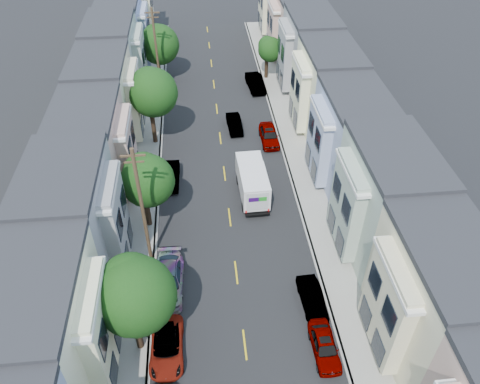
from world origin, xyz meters
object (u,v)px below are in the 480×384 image
at_px(parked_right_b, 312,299).
at_px(parked_right_c, 269,135).
at_px(tree_b, 134,296).
at_px(parked_right_d, 255,83).
at_px(fedex_truck, 252,181).
at_px(utility_pole_near, 142,208).
at_px(utility_pole_far, 157,53).
at_px(tree_d, 152,93).
at_px(tree_e, 159,45).
at_px(parked_left_d, 171,176).
at_px(lead_sedan, 234,124).
at_px(parked_left_b, 167,347).
at_px(parked_left_c, 168,280).
at_px(tree_c, 146,181).
at_px(tree_far_r, 269,50).
at_px(parked_right_a, 325,346).

xyz_separation_m(parked_right_b, parked_right_c, (0.00, 20.26, 0.10)).
xyz_separation_m(tree_b, parked_right_b, (11.20, 2.13, -4.50)).
bearing_deg(parked_right_d, fedex_truck, -103.41).
height_order(utility_pole_near, utility_pole_far, same).
xyz_separation_m(tree_d, tree_e, (0.00, 14.13, -1.13)).
bearing_deg(utility_pole_near, parked_left_d, 81.38).
height_order(lead_sedan, parked_right_d, parked_right_d).
bearing_deg(fedex_truck, parked_right_b, -78.96).
bearing_deg(utility_pole_far, lead_sedan, -46.73).
height_order(lead_sedan, parked_right_c, parked_right_c).
bearing_deg(utility_pole_near, tree_b, -90.01).
height_order(lead_sedan, parked_left_d, parked_left_d).
xyz_separation_m(utility_pole_far, parked_left_b, (1.40, -34.06, -4.52)).
bearing_deg(parked_right_b, tree_b, -172.37).
distance_m(tree_d, parked_left_d, 8.35).
bearing_deg(lead_sedan, utility_pole_far, 129.88).
relative_size(tree_e, utility_pole_near, 0.68).
bearing_deg(utility_pole_far, parked_left_d, -85.23).
xyz_separation_m(tree_b, parked_right_d, (11.20, 33.87, -4.38)).
xyz_separation_m(utility_pole_near, parked_left_c, (1.40, -2.87, -4.39)).
bearing_deg(tree_c, tree_d, 90.00).
bearing_deg(parked_left_b, parked_right_c, 66.97).
xyz_separation_m(parked_left_d, parked_right_b, (9.80, -14.61, -0.04)).
distance_m(tree_far_r, fedex_truck, 22.96).
xyz_separation_m(lead_sedan, parked_left_c, (-6.52, -20.46, 0.11)).
bearing_deg(parked_right_b, tree_far_r, 83.56).
height_order(tree_b, lead_sedan, tree_b).
distance_m(tree_c, tree_d, 12.15).
relative_size(utility_pole_far, lead_sedan, 2.58).
relative_size(fedex_truck, lead_sedan, 1.52).
bearing_deg(parked_left_b, utility_pole_far, 92.44).
bearing_deg(tree_far_r, tree_c, -117.56).
height_order(utility_pole_far, parked_left_b, utility_pole_far).
relative_size(fedex_truck, parked_left_b, 1.31).
relative_size(tree_far_r, utility_pole_far, 0.52).
xyz_separation_m(tree_e, lead_sedan, (7.92, -12.38, -3.82)).
bearing_deg(fedex_truck, lead_sedan, 91.50).
xyz_separation_m(utility_pole_far, parked_right_b, (11.20, -31.37, -4.51)).
height_order(tree_b, tree_e, tree_b).
xyz_separation_m(fedex_truck, parked_left_b, (-7.11, -14.71, -0.95)).
xyz_separation_m(tree_d, parked_right_a, (11.20, -24.83, -4.95)).
bearing_deg(parked_left_b, parked_right_b, 15.47).
height_order(tree_c, parked_left_c, tree_c).
distance_m(tree_c, parked_right_a, 17.40).
xyz_separation_m(parked_left_b, parked_right_a, (9.80, -0.93, 0.02)).
bearing_deg(tree_d, fedex_truck, -47.22).
bearing_deg(lead_sedan, parked_right_d, 66.12).
relative_size(tree_c, tree_far_r, 1.28).
distance_m(tree_b, parked_right_b, 12.26).
bearing_deg(parked_right_b, parked_right_a, -93.12).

